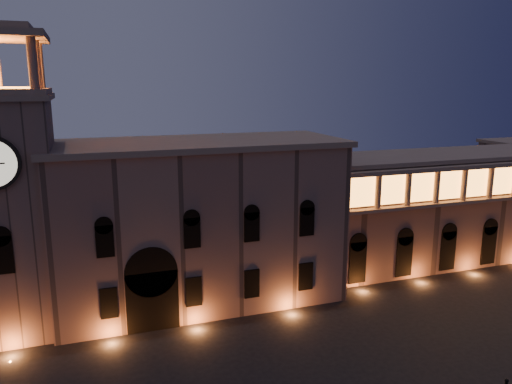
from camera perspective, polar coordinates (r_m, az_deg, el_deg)
government_building at (r=54.27m, az=-6.61°, el=-3.44°), size 30.80×12.80×17.60m
clock_tower at (r=51.83m, az=-26.77°, el=-1.22°), size 9.80×9.80×32.40m
colonnade_wing at (r=71.47m, az=20.76°, el=-1.50°), size 40.60×11.50×14.50m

